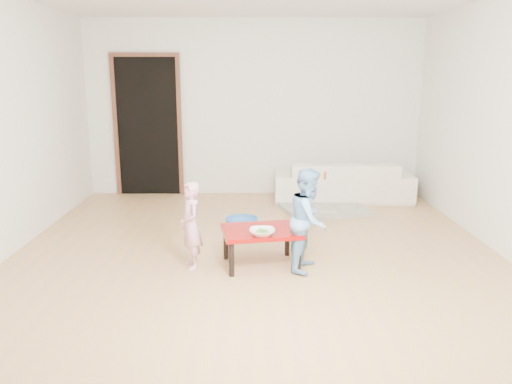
{
  "coord_description": "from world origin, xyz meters",
  "views": [
    {
      "loc": [
        -0.05,
        -5.07,
        1.8
      ],
      "look_at": [
        0.0,
        -0.2,
        0.65
      ],
      "focal_mm": 35.0,
      "sensor_mm": 36.0,
      "label": 1
    }
  ],
  "objects_px": {
    "sofa": "(342,181)",
    "red_table": "(261,247)",
    "bowl": "(262,232)",
    "child_pink": "(191,226)",
    "basin": "(242,223)",
    "child_blue": "(309,220)"
  },
  "relations": [
    {
      "from": "red_table",
      "to": "basin",
      "type": "distance_m",
      "value": 1.22
    },
    {
      "from": "bowl",
      "to": "basin",
      "type": "distance_m",
      "value": 1.43
    },
    {
      "from": "red_table",
      "to": "basin",
      "type": "height_order",
      "value": "red_table"
    },
    {
      "from": "sofa",
      "to": "red_table",
      "type": "bearing_deg",
      "value": 66.5
    },
    {
      "from": "bowl",
      "to": "basin",
      "type": "height_order",
      "value": "bowl"
    },
    {
      "from": "child_pink",
      "to": "basin",
      "type": "height_order",
      "value": "child_pink"
    },
    {
      "from": "bowl",
      "to": "basin",
      "type": "bearing_deg",
      "value": 98.86
    },
    {
      "from": "bowl",
      "to": "sofa",
      "type": "bearing_deg",
      "value": 65.81
    },
    {
      "from": "red_table",
      "to": "child_blue",
      "type": "distance_m",
      "value": 0.54
    },
    {
      "from": "red_table",
      "to": "child_pink",
      "type": "xyz_separation_m",
      "value": [
        -0.66,
        -0.05,
        0.24
      ]
    },
    {
      "from": "child_blue",
      "to": "basin",
      "type": "relative_size",
      "value": 2.44
    },
    {
      "from": "child_blue",
      "to": "child_pink",
      "type": "bearing_deg",
      "value": 107.85
    },
    {
      "from": "red_table",
      "to": "child_pink",
      "type": "height_order",
      "value": "child_pink"
    },
    {
      "from": "child_blue",
      "to": "basin",
      "type": "xyz_separation_m",
      "value": [
        -0.65,
        1.29,
        -0.42
      ]
    },
    {
      "from": "red_table",
      "to": "bowl",
      "type": "relative_size",
      "value": 3.12
    },
    {
      "from": "sofa",
      "to": "bowl",
      "type": "bearing_deg",
      "value": 68.07
    },
    {
      "from": "child_pink",
      "to": "basin",
      "type": "distance_m",
      "value": 1.37
    },
    {
      "from": "child_pink",
      "to": "child_blue",
      "type": "xyz_separation_m",
      "value": [
        1.11,
        -0.04,
        0.07
      ]
    },
    {
      "from": "red_table",
      "to": "child_blue",
      "type": "height_order",
      "value": "child_blue"
    },
    {
      "from": "child_pink",
      "to": "red_table",
      "type": "bearing_deg",
      "value": 72.28
    },
    {
      "from": "sofa",
      "to": "child_pink",
      "type": "distance_m",
      "value": 3.25
    },
    {
      "from": "sofa",
      "to": "child_blue",
      "type": "distance_m",
      "value": 2.79
    }
  ]
}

